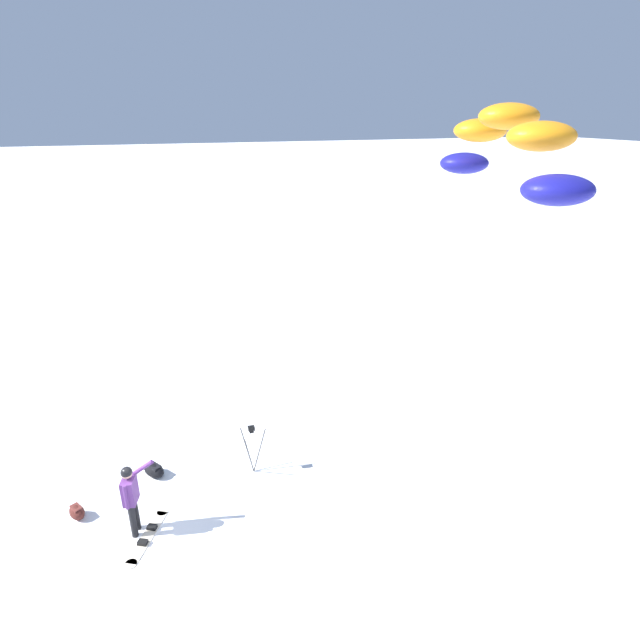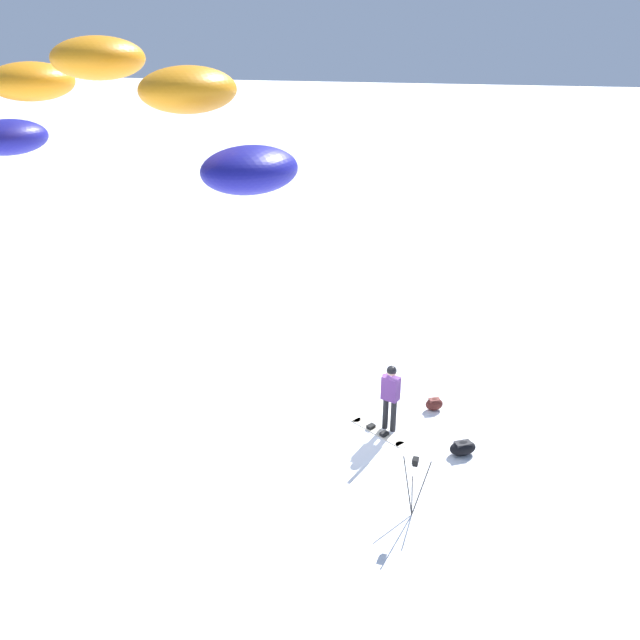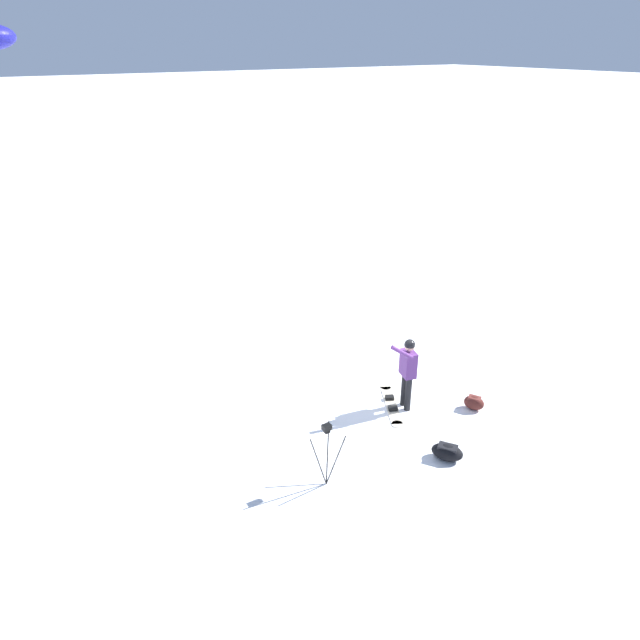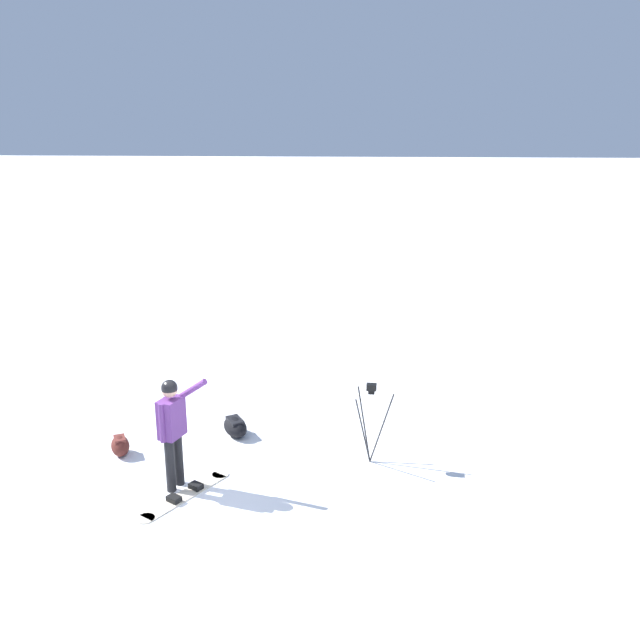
# 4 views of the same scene
# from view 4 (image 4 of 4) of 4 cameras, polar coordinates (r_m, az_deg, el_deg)

# --- Properties ---
(ground_plane) EXTENTS (300.00, 300.00, 0.00)m
(ground_plane) POSITION_cam_4_polar(r_m,az_deg,el_deg) (9.92, -10.11, -15.82)
(ground_plane) COLOR white
(snowboarder) EXTENTS (0.46, 0.75, 1.77)m
(snowboarder) POSITION_cam_4_polar(r_m,az_deg,el_deg) (10.00, -12.80, -8.75)
(snowboarder) COLOR black
(snowboarder) RESTS_ON ground_plane
(snowboard) EXTENTS (1.58, 0.98, 0.10)m
(snowboard) POSITION_cam_4_polar(r_m,az_deg,el_deg) (10.23, -11.70, -14.69)
(snowboard) COLOR beige
(snowboard) RESTS_ON ground_plane
(gear_bag_large) EXTENTS (0.54, 0.48, 0.33)m
(gear_bag_large) POSITION_cam_4_polar(r_m,az_deg,el_deg) (11.58, -17.06, -10.43)
(gear_bag_large) COLOR #4C1E19
(gear_bag_large) RESTS_ON ground_plane
(camera_tripod) EXTENTS (0.58, 0.62, 1.37)m
(camera_tripod) POSITION_cam_4_polar(r_m,az_deg,el_deg) (10.57, 4.44, -7.56)
(camera_tripod) COLOR #262628
(camera_tripod) RESTS_ON ground_plane
(gear_bag_small) EXTENTS (0.73, 0.66, 0.33)m
(gear_bag_small) POSITION_cam_4_polar(r_m,az_deg,el_deg) (11.85, -7.42, -9.20)
(gear_bag_small) COLOR black
(gear_bag_small) RESTS_ON ground_plane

